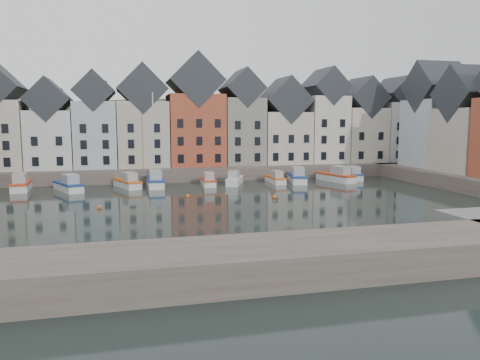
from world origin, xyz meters
name	(u,v)px	position (x,y,z in m)	size (l,w,h in m)	color
ground	(236,208)	(0.00, 0.00, 0.00)	(260.00, 260.00, 0.00)	black
far_quay	(194,170)	(0.00, 30.00, 1.00)	(90.00, 16.00, 2.00)	#50453D
near_wall	(154,270)	(-10.00, -22.00, 1.00)	(50.00, 6.00, 2.00)	#50453D
hillside	(178,241)	(0.02, 56.00, -17.96)	(153.60, 70.40, 64.00)	#243219
far_terrace	(214,123)	(3.21, 28.00, 8.88)	(72.37, 8.16, 17.78)	beige
right_terrace	(473,123)	(36.00, 8.07, 8.91)	(8.30, 24.25, 16.36)	#ADB8C0
mooring_buoys	(191,200)	(-4.00, 5.33, 0.15)	(20.50, 5.50, 0.50)	#D85D19
boat_a	(21,185)	(-24.61, 19.05, 0.79)	(2.61, 7.03, 2.65)	silver
boat_b	(69,186)	(-18.44, 16.79, 0.75)	(4.53, 6.86, 2.53)	silver
boat_c	(128,183)	(-10.91, 18.18, 0.72)	(3.98, 6.59, 2.42)	silver
boat_d	(155,181)	(-7.19, 18.23, 0.87)	(2.22, 6.99, 13.34)	silver
boat_e	(208,181)	(0.26, 17.59, 0.65)	(2.18, 5.81, 2.19)	silver
boat_f	(234,180)	(4.12, 17.75, 0.67)	(3.87, 6.16, 2.26)	silver
boat_g	(276,179)	(10.43, 17.87, 0.63)	(1.73, 5.48, 2.10)	silver
boat_h	(297,177)	(13.75, 17.69, 0.79)	(3.60, 7.19, 2.64)	silver
boat_i	(337,176)	(19.94, 17.15, 0.80)	(4.07, 7.30, 2.68)	silver
boat_j	(353,175)	(23.69, 19.09, 0.70)	(3.29, 6.40, 2.35)	silver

